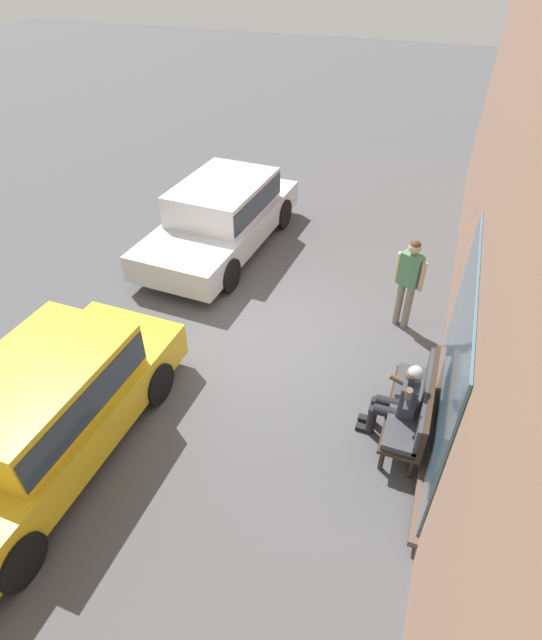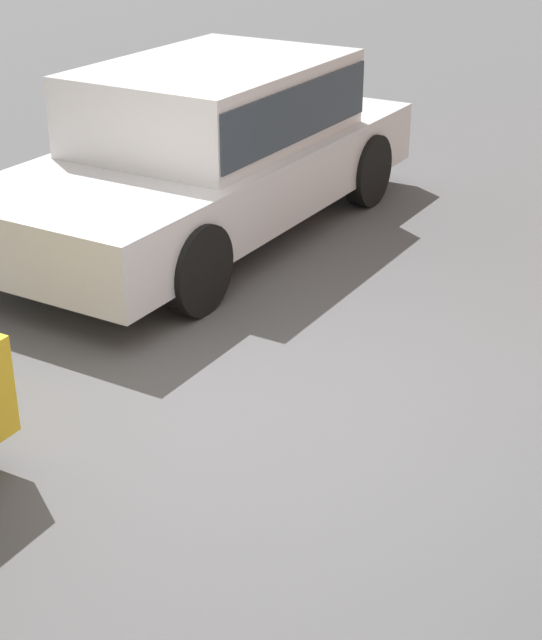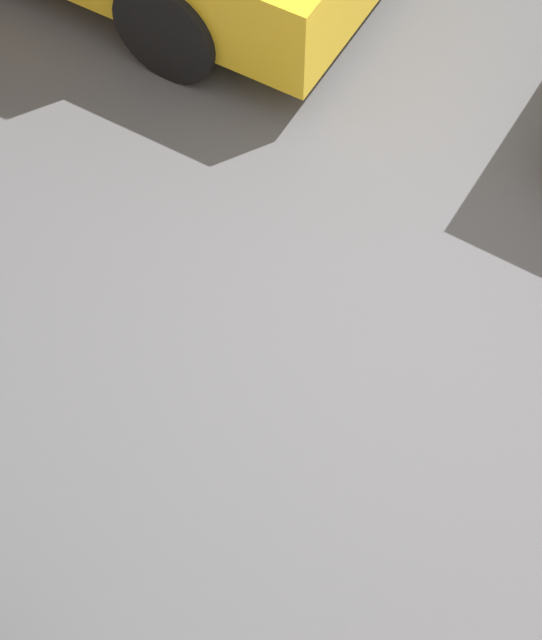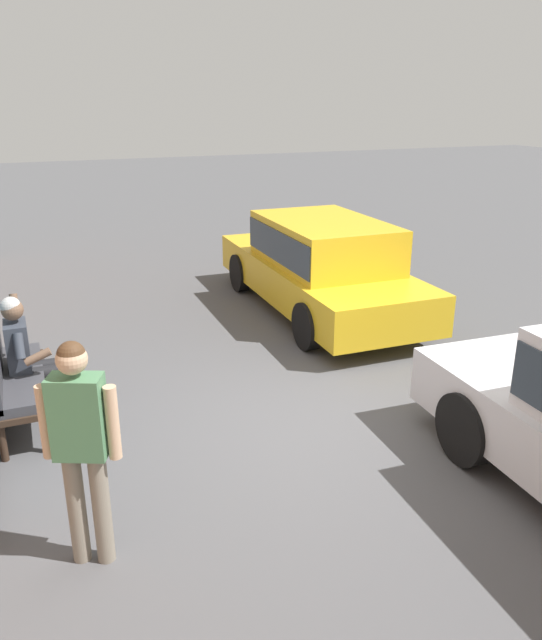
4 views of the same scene
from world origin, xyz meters
name	(u,v)px [view 3 (image 3 of 4)]	position (x,y,z in m)	size (l,w,h in m)	color
ground_plane	(422,308)	(0.00, 0.00, 0.00)	(60.00, 60.00, 0.00)	#4C4C4F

